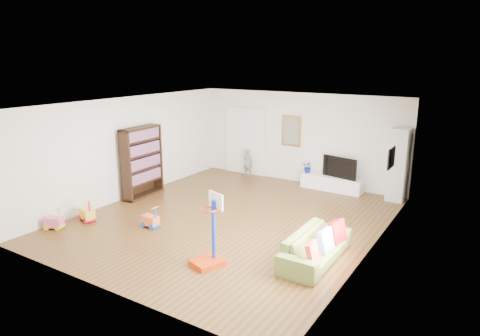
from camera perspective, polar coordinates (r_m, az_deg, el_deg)
The scene contains 25 objects.
floor at distance 10.15m, azimuth -1.21°, elevation -6.78°, with size 6.50×7.50×0.00m, color brown.
ceiling at distance 9.51m, azimuth -1.30°, elevation 8.57°, with size 6.50×7.50×0.00m, color white.
wall_back at distance 12.97m, azimuth 7.92°, elevation 3.98°, with size 6.50×0.00×2.70m, color silver.
wall_front at distance 7.05m, azimuth -18.33°, elevation -5.55°, with size 6.50×0.00×2.70m, color white.
wall_left at distance 11.80m, azimuth -14.56°, elevation 2.62°, with size 0.00×7.50×2.70m, color silver.
wall_right at distance 8.46m, azimuth 17.48°, elevation -2.18°, with size 0.00×7.50×2.70m, color silver.
navy_accent at distance 9.68m, azimuth 19.78°, elevation 2.73°, with size 0.01×3.20×1.70m, color black.
olive_wainscot at distance 10.02m, azimuth 19.13°, elevation -4.85°, with size 0.01×3.20×1.00m, color brown.
doorway at distance 13.86m, azimuth 0.63°, elevation 3.53°, with size 1.45×0.06×2.10m, color white.
painting_back at distance 13.00m, azimuth 6.87°, elevation 4.94°, with size 0.62×0.06×0.92m, color gold.
artwork_right at distance 9.94m, azimuth 19.53°, elevation 1.27°, with size 0.04×0.56×0.46m, color #7F3F8C.
media_console at distance 12.50m, azimuth 12.12°, elevation -1.99°, with size 1.76×0.44×0.41m, color white.
tall_cabinet at distance 11.89m, azimuth 20.36°, elevation 0.38°, with size 0.45×0.45×1.94m, color silver.
bookshelf at distance 11.83m, azimuth -12.94°, elevation 0.79°, with size 0.34×1.31×1.91m, color black.
sofa at distance 8.19m, azimuth 10.05°, elevation -10.27°, with size 1.91×0.75×0.56m, color olive.
basketball_hoop at distance 7.77m, azimuth -4.46°, elevation -8.29°, with size 0.46×0.57×1.35m, color #B72C02.
ride_on_yellow at distance 10.55m, azimuth -19.78°, elevation -5.26°, with size 0.41×0.25×0.54m, color yellow.
ride_on_orange at distance 9.78m, azimuth -11.89°, elevation -6.36°, with size 0.38×0.23×0.50m, color orange.
ride_on_pink at distance 10.34m, azimuth -23.62°, elevation -6.16°, with size 0.37×0.23×0.50m, color #F2608C.
child at distance 13.59m, azimuth 1.06°, elevation 0.69°, with size 0.32×0.21×0.89m, color slate.
tv at distance 12.33m, azimuth 13.37°, elevation 0.15°, with size 1.05×0.14×0.60m, color black.
vase_plant at distance 12.66m, azimuth 9.08°, elevation 0.15°, with size 0.32×0.28×0.35m, color navy.
pillow_left at distance 7.57m, azimuth 9.65°, elevation -11.03°, with size 0.10×0.36×0.36m, color red.
pillow_center at distance 8.08m, azimuth 11.37°, elevation -9.43°, with size 0.11×0.41×0.41m, color silver.
pillow_right at distance 8.52m, azimuth 12.89°, elevation -8.22°, with size 0.11×0.42×0.42m, color red.
Camera 1 is at (5.21, -7.90, 3.67)m, focal length 32.00 mm.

